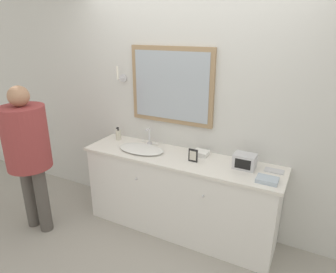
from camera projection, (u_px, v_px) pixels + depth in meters
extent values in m
plane|color=#9E998E|center=(167.00, 243.00, 3.08)|extent=(14.00, 14.00, 0.00)
cube|color=silver|center=(192.00, 111.00, 3.12)|extent=(8.00, 0.06, 2.55)
cube|color=#997A56|center=(171.00, 86.00, 3.09)|extent=(0.93, 0.04, 0.79)
cube|color=#9EA8B2|center=(171.00, 86.00, 3.07)|extent=(0.84, 0.01, 0.70)
cylinder|color=silver|center=(123.00, 78.00, 3.35)|extent=(0.09, 0.01, 0.09)
cylinder|color=silver|center=(121.00, 79.00, 3.31)|extent=(0.02, 0.10, 0.02)
cylinder|color=white|center=(117.00, 73.00, 3.24)|extent=(0.02, 0.02, 0.14)
cube|color=white|center=(179.00, 196.00, 3.17)|extent=(2.00, 0.49, 0.83)
cube|color=silver|center=(180.00, 159.00, 3.02)|extent=(2.07, 0.53, 0.03)
sphere|color=silver|center=(136.00, 179.00, 3.03)|extent=(0.02, 0.02, 0.02)
sphere|color=silver|center=(203.00, 196.00, 2.72)|extent=(0.02, 0.02, 0.02)
ellipsoid|color=white|center=(141.00, 149.00, 3.18)|extent=(0.51, 0.30, 0.03)
cylinder|color=silver|center=(150.00, 144.00, 3.32)|extent=(0.06, 0.06, 0.03)
cylinder|color=silver|center=(149.00, 136.00, 3.29)|extent=(0.02, 0.02, 0.16)
cylinder|color=silver|center=(148.00, 129.00, 3.23)|extent=(0.02, 0.07, 0.02)
cylinder|color=white|center=(144.00, 141.00, 3.35)|extent=(0.05, 0.02, 0.02)
cylinder|color=white|center=(155.00, 144.00, 3.29)|extent=(0.06, 0.02, 0.02)
cylinder|color=beige|center=(118.00, 135.00, 3.47)|extent=(0.06, 0.06, 0.11)
cylinder|color=black|center=(118.00, 129.00, 3.45)|extent=(0.02, 0.02, 0.04)
cube|color=black|center=(117.00, 128.00, 3.43)|extent=(0.02, 0.03, 0.01)
cube|color=#BCBCC1|center=(245.00, 161.00, 2.76)|extent=(0.20, 0.15, 0.14)
cube|color=black|center=(243.00, 164.00, 2.70)|extent=(0.15, 0.01, 0.09)
cube|color=black|center=(193.00, 155.00, 2.89)|extent=(0.09, 0.01, 0.13)
cube|color=beige|center=(193.00, 156.00, 2.89)|extent=(0.07, 0.00, 0.09)
cube|color=white|center=(201.00, 153.00, 3.05)|extent=(0.15, 0.13, 0.05)
cube|color=#A8B7C6|center=(267.00, 180.00, 2.53)|extent=(0.18, 0.13, 0.04)
cube|color=silver|center=(274.00, 171.00, 2.72)|extent=(0.17, 0.09, 0.01)
cylinder|color=#514C47|center=(30.00, 195.00, 3.26)|extent=(0.13, 0.13, 0.74)
cylinder|color=#514C47|center=(43.00, 200.00, 3.17)|extent=(0.13, 0.13, 0.74)
cylinder|color=#933838|center=(26.00, 138.00, 2.98)|extent=(0.44, 0.44, 0.64)
sphere|color=#A87A5B|center=(18.00, 96.00, 2.84)|extent=(0.20, 0.20, 0.20)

